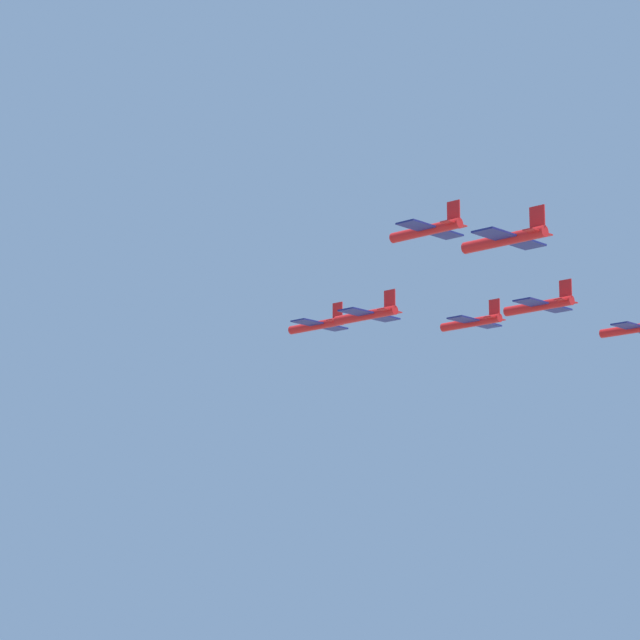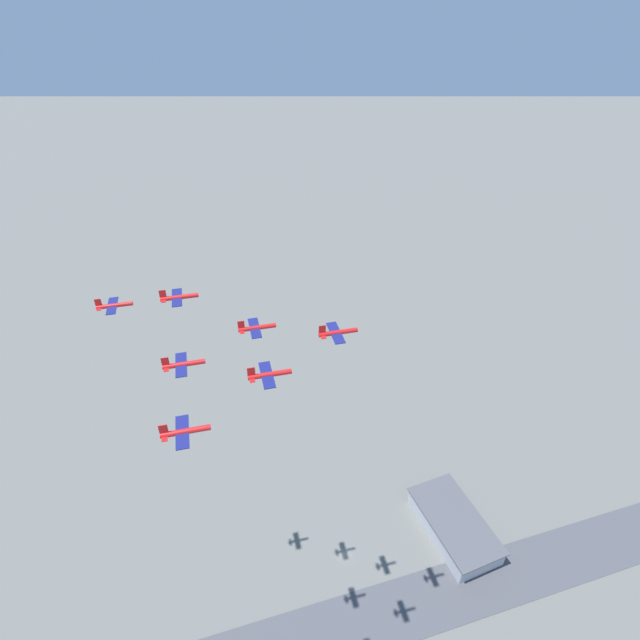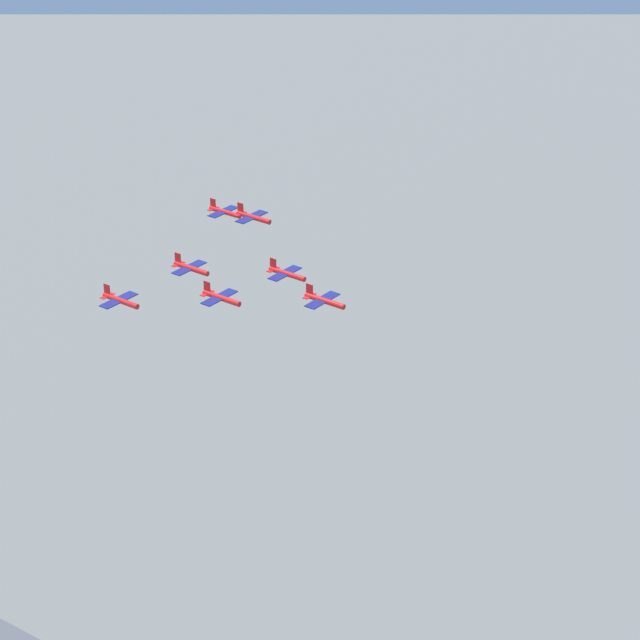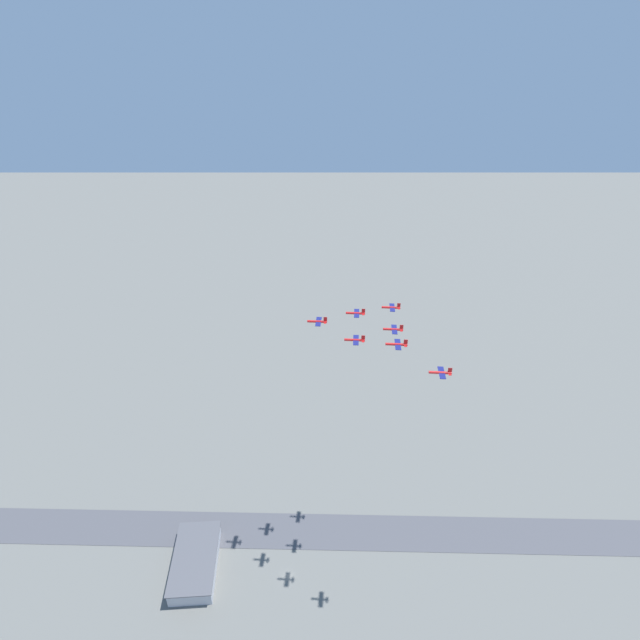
# 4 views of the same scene
# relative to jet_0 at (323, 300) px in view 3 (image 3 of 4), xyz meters

# --- Properties ---
(jet_0) EXTENTS (7.99, 8.37, 2.79)m
(jet_0) POSITION_rel_jet_0_xyz_m (0.00, 0.00, 0.00)
(jet_0) COLOR red
(jet_1) EXTENTS (7.99, 8.37, 2.79)m
(jet_1) POSITION_rel_jet_0_xyz_m (-11.47, -14.39, -2.55)
(jet_1) COLOR red
(jet_2) EXTENTS (7.99, 8.37, 2.79)m
(jet_2) POSITION_rel_jet_0_xyz_m (7.01, -17.02, -0.48)
(jet_2) COLOR red
(jet_3) EXTENTS (7.99, 8.37, 2.79)m
(jet_3) POSITION_rel_jet_0_xyz_m (-22.94, -28.78, 2.05)
(jet_3) COLOR red
(jet_4) EXTENTS (7.99, 8.37, 2.79)m
(jet_4) POSITION_rel_jet_0_xyz_m (-4.46, -31.41, -2.37)
(jet_4) COLOR red
(jet_5) EXTENTS (7.99, 8.37, 2.79)m
(jet_5) POSITION_rel_jet_0_xyz_m (14.01, -34.03, -2.01)
(jet_5) COLOR red
(jet_6) EXTENTS (7.99, 8.37, 2.79)m
(jet_6) POSITION_rel_jet_0_xyz_m (-34.41, -43.17, -3.56)
(jet_6) COLOR red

